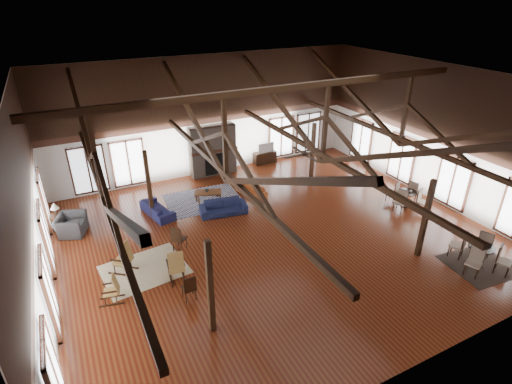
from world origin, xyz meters
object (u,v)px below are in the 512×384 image
sofa_navy_left (157,209)px  cafe_table_far (407,196)px  sofa_navy_front (223,207)px  sofa_orange (251,190)px  armchair (71,225)px  tv_console (265,157)px  coffee_table (208,193)px  cafe_table_near (480,252)px

sofa_navy_left → cafe_table_far: 11.00m
cafe_table_far → sofa_navy_front: bearing=158.2°
sofa_orange → armchair: bearing=-105.0°
tv_console → coffee_table: bearing=-147.3°
sofa_orange → sofa_navy_front: bearing=-73.2°
sofa_orange → cafe_table_far: 7.07m
sofa_navy_front → armchair: size_ratio=1.73×
coffee_table → cafe_table_far: size_ratio=0.71×
coffee_table → sofa_navy_left: bearing=-154.2°
coffee_table → cafe_table_far: bearing=-8.8°
cafe_table_far → sofa_navy_left: bearing=157.5°
sofa_orange → cafe_table_near: size_ratio=0.84×
sofa_navy_front → cafe_table_near: size_ratio=1.01×
sofa_orange → armchair: 7.83m
armchair → cafe_table_far: (13.58, -4.31, 0.11)m
coffee_table → tv_console: (4.43, 2.85, -0.09)m
cafe_table_near → cafe_table_far: cafe_table_near is taller
sofa_navy_front → tv_console: bearing=54.6°
sofa_navy_left → coffee_table: bearing=-98.1°
sofa_navy_front → coffee_table: size_ratio=1.50×
sofa_navy_front → sofa_orange: bearing=40.1°
sofa_orange → tv_console: bearing=129.0°
sofa_orange → tv_console: (2.41, 3.15, 0.07)m
tv_console → sofa_navy_left: bearing=-155.9°
sofa_orange → armchair: armchair is taller
sofa_navy_front → sofa_orange: sofa_navy_front is taller
cafe_table_near → tv_console: cafe_table_near is taller
cafe_table_far → tv_console: size_ratio=1.48×
sofa_navy_front → coffee_table: 1.40m
sofa_orange → tv_console: 3.97m
sofa_navy_left → armchair: bearing=75.3°
sofa_navy_front → cafe_table_near: 9.90m
cafe_table_far → tv_console: (-3.34, 7.27, -0.17)m
coffee_table → armchair: bearing=-158.1°
sofa_orange → armchair: size_ratio=1.44×
sofa_navy_front → cafe_table_near: cafe_table_near is taller
sofa_navy_front → sofa_orange: 2.13m
sofa_navy_front → armchair: (-5.99, 1.27, 0.08)m
coffee_table → armchair: size_ratio=1.15×
sofa_navy_front → cafe_table_far: size_ratio=1.07×
armchair → tv_console: 10.66m
armchair → tv_console: (10.24, 2.96, -0.06)m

